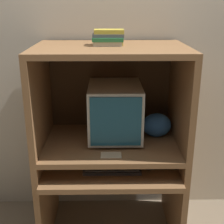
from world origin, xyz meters
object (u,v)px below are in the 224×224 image
object	(u,v)px
mouse	(149,167)
keyboard	(112,168)
crt_monitor	(115,111)
book_stack	(108,38)
snack_bag	(157,125)
storage_box	(112,37)

from	to	relation	value
mouse	keyboard	bearing A→B (deg)	178.54
crt_monitor	book_stack	distance (m)	0.51
mouse	snack_bag	bearing A→B (deg)	72.39
keyboard	snack_bag	size ratio (longest dim) A/B	1.85
mouse	storage_box	world-z (taller)	storage_box
keyboard	crt_monitor	bearing A→B (deg)	83.45
snack_bag	storage_box	size ratio (longest dim) A/B	1.50
snack_bag	book_stack	distance (m)	0.72
snack_bag	book_stack	world-z (taller)	book_stack
keyboard	snack_bag	world-z (taller)	snack_bag
book_stack	snack_bag	bearing A→B (deg)	7.40
crt_monitor	storage_box	size ratio (longest dim) A/B	3.27
crt_monitor	book_stack	world-z (taller)	book_stack
crt_monitor	snack_bag	size ratio (longest dim) A/B	2.19
crt_monitor	book_stack	bearing A→B (deg)	-143.57
snack_bag	book_stack	xyz separation A→B (m)	(-0.35, -0.05, 0.62)
mouse	storage_box	distance (m)	0.90
mouse	storage_box	xyz separation A→B (m)	(-0.25, 0.19, 0.84)
crt_monitor	book_stack	size ratio (longest dim) A/B	2.29
crt_monitor	mouse	distance (m)	0.46
mouse	book_stack	size ratio (longest dim) A/B	0.36
keyboard	snack_bag	xyz separation A→B (m)	(0.33, 0.22, 0.22)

